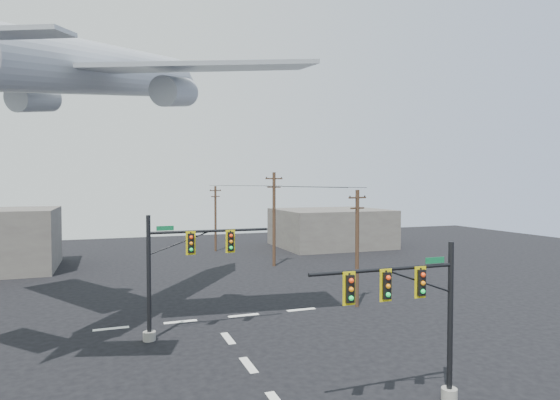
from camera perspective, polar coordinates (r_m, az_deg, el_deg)
name	(u,v)px	position (r m, az deg, el deg)	size (l,w,h in m)	color
lane_markings	(241,355)	(24.31, -4.79, -18.32)	(14.00, 21.20, 0.01)	silver
signal_mast_near	(418,315)	(18.85, 16.52, -13.25)	(6.32, 0.68, 6.20)	gray
signal_mast_far	(177,271)	(26.40, -12.48, -8.50)	(7.02, 0.75, 6.77)	gray
utility_pole_a	(357,246)	(32.53, 9.38, -5.53)	(1.57, 0.56, 8.03)	#42291C
utility_pole_b	(274,217)	(47.80, -0.73, -2.10)	(1.94, 0.46, 9.62)	#42291C
utility_pole_c	(215,217)	(59.05, -7.87, -2.08)	(1.57, 0.77, 8.15)	#42291C
power_lines	(274,186)	(45.52, -0.72, 1.69)	(4.99, 29.50, 0.08)	black
airliner	(103,71)	(30.48, -20.76, 14.51)	(22.36, 24.57, 7.23)	#A8ACB4
building_right	(331,228)	(63.48, 6.21, -3.39)	(14.00, 12.00, 5.00)	#646058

